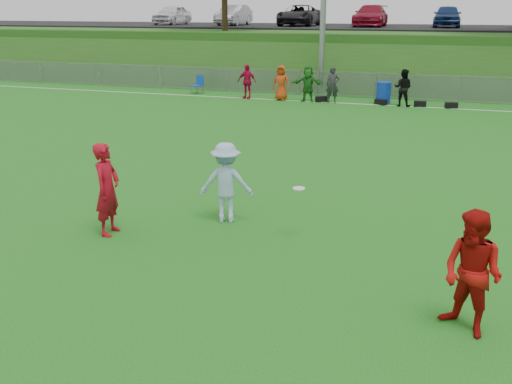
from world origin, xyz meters
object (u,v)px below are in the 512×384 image
at_px(player_red_left, 107,189).
at_px(recycling_bin, 383,93).
at_px(frisbee, 299,188).
at_px(player_blue, 226,183).
at_px(player_red_center, 472,274).

bearing_deg(player_red_left, recycling_bin, -14.15).
height_order(frisbee, recycling_bin, frisbee).
distance_m(player_blue, recycling_bin, 17.04).
relative_size(player_red_left, player_blue, 1.09).
xyz_separation_m(player_red_center, recycling_bin, (-3.30, 20.03, -0.40)).
distance_m(player_red_left, player_blue, 2.44).
bearing_deg(player_blue, player_red_center, 133.05).
xyz_separation_m(player_blue, recycling_bin, (1.50, 16.97, -0.35)).
bearing_deg(player_red_left, player_blue, -58.58).
xyz_separation_m(player_red_left, player_blue, (2.00, 1.39, -0.08)).
height_order(player_red_left, frisbee, player_red_left).
height_order(player_blue, frisbee, player_blue).
bearing_deg(recycling_bin, player_red_center, -80.64).
bearing_deg(player_blue, frisbee, 150.33).
height_order(player_red_center, player_blue, player_red_center).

